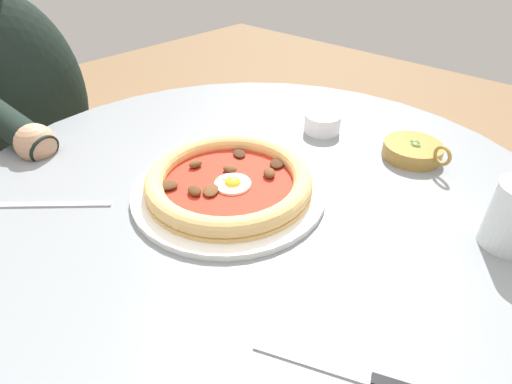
{
  "coord_description": "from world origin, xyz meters",
  "views": [
    {
      "loc": [
        0.34,
        -0.36,
        1.07
      ],
      "look_at": [
        -0.02,
        0.03,
        0.69
      ],
      "focal_mm": 28.13,
      "sensor_mm": 36.0,
      "label": 1
    }
  ],
  "objects": [
    {
      "name": "olive_pan",
      "position": [
        0.12,
        0.27,
        0.73
      ],
      "size": [
        0.12,
        0.1,
        0.05
      ],
      "color": "olive",
      "rests_on": "dining_table"
    },
    {
      "name": "pizza_on_plate",
      "position": [
        -0.03,
        -0.02,
        0.73
      ],
      "size": [
        0.3,
        0.3,
        0.04
      ],
      "color": "white",
      "rests_on": "dining_table"
    },
    {
      "name": "diner_person",
      "position": [
        -0.69,
        -0.09,
        0.49
      ],
      "size": [
        0.52,
        0.37,
        1.11
      ],
      "color": "#282833",
      "rests_on": "ground"
    },
    {
      "name": "fork_utensil",
      "position": [
        -0.2,
        -0.22,
        0.71
      ],
      "size": [
        0.13,
        0.13,
        0.0
      ],
      "color": "#BCBCC1",
      "rests_on": "dining_table"
    },
    {
      "name": "dining_table",
      "position": [
        0.0,
        0.0,
        0.54
      ],
      "size": [
        0.97,
        0.97,
        0.71
      ],
      "color": "gray",
      "rests_on": "ground"
    },
    {
      "name": "steak_knife",
      "position": [
        0.29,
        -0.14,
        0.71
      ],
      "size": [
        0.18,
        0.09,
        0.01
      ],
      "color": "silver",
      "rests_on": "dining_table"
    },
    {
      "name": "ramekin_capers",
      "position": [
        -0.05,
        0.25,
        0.73
      ],
      "size": [
        0.07,
        0.07,
        0.04
      ],
      "color": "white",
      "rests_on": "dining_table"
    },
    {
      "name": "cafe_chair_diner",
      "position": [
        -0.84,
        -0.11,
        0.55
      ],
      "size": [
        0.46,
        0.46,
        0.92
      ],
      "color": "beige",
      "rests_on": "ground"
    }
  ]
}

